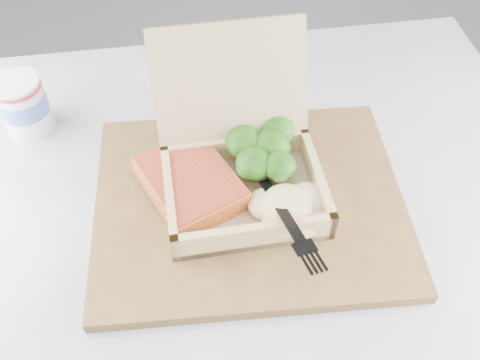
# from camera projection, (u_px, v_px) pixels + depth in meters

# --- Properties ---
(cafe_table) EXTENTS (1.02, 1.02, 0.75)m
(cafe_table) POSITION_uv_depth(u_px,v_px,m) (260.00, 312.00, 0.81)
(cafe_table) COLOR black
(cafe_table) RESTS_ON floor
(serving_tray) EXTENTS (0.44, 0.37, 0.02)m
(serving_tray) POSITION_uv_depth(u_px,v_px,m) (249.00, 202.00, 0.69)
(serving_tray) COLOR brown
(serving_tray) RESTS_ON cafe_table
(takeout_container) EXTENTS (0.24, 0.26, 0.18)m
(takeout_container) POSITION_uv_depth(u_px,v_px,m) (240.00, 158.00, 0.67)
(takeout_container) COLOR tan
(takeout_container) RESTS_ON serving_tray
(salmon_fillet) EXTENTS (0.16, 0.16, 0.03)m
(salmon_fillet) POSITION_uv_depth(u_px,v_px,m) (190.00, 183.00, 0.67)
(salmon_fillet) COLOR orange
(salmon_fillet) RESTS_ON takeout_container
(broccoli_pile) EXTENTS (0.12, 0.12, 0.04)m
(broccoli_pile) POSITION_uv_depth(u_px,v_px,m) (270.00, 152.00, 0.69)
(broccoli_pile) COLOR #36781A
(broccoli_pile) RESTS_ON takeout_container
(mashed_potatoes) EXTENTS (0.10, 0.09, 0.04)m
(mashed_potatoes) POSITION_uv_depth(u_px,v_px,m) (287.00, 206.00, 0.64)
(mashed_potatoes) COLOR beige
(mashed_potatoes) RESTS_ON takeout_container
(plastic_fork) EXTENTS (0.08, 0.16, 0.03)m
(plastic_fork) POSITION_uv_depth(u_px,v_px,m) (275.00, 195.00, 0.63)
(plastic_fork) COLOR black
(plastic_fork) RESTS_ON mashed_potatoes
(paper_cup) EXTENTS (0.07, 0.07, 0.09)m
(paper_cup) POSITION_uv_depth(u_px,v_px,m) (23.00, 104.00, 0.75)
(paper_cup) COLOR silver
(paper_cup) RESTS_ON cafe_table
(receipt) EXTENTS (0.07, 0.13, 0.00)m
(receipt) POSITION_uv_depth(u_px,v_px,m) (246.00, 91.00, 0.84)
(receipt) COLOR white
(receipt) RESTS_ON cafe_table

